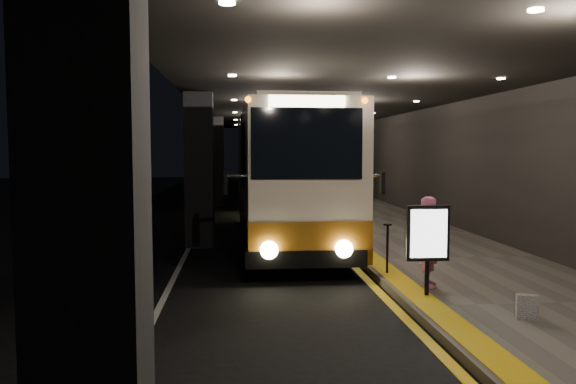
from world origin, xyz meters
name	(u,v)px	position (x,y,z in m)	size (l,w,h in m)	color
ground	(257,276)	(0.00, 0.00, 0.00)	(90.00, 90.00, 0.00)	black
lane_line_white	(193,240)	(-1.80, 5.00, 0.01)	(0.12, 50.00, 0.01)	silver
kerb_stripe_yellow	(326,239)	(2.35, 5.00, 0.01)	(0.18, 50.00, 0.01)	gold
sidewalk	(401,235)	(4.75, 5.00, 0.07)	(4.50, 50.00, 0.15)	#514C44
tactile_strip	(342,234)	(2.85, 5.00, 0.16)	(0.50, 50.00, 0.01)	gold
terminal_wall	(472,143)	(7.00, 5.00, 3.00)	(0.10, 50.00, 6.00)	black
support_columns	(199,170)	(-1.50, 4.00, 2.20)	(0.80, 24.80, 4.40)	black
canopy	(332,91)	(2.50, 5.00, 4.60)	(9.00, 50.00, 0.40)	black
coach_main	(283,180)	(0.99, 5.08, 1.86)	(2.77, 12.51, 3.88)	beige
coach_second	(265,166)	(1.14, 19.24, 1.87)	(3.11, 12.46, 3.89)	beige
passenger_boarding	(430,241)	(3.30, -1.82, 1.02)	(0.64, 0.42, 1.74)	#C65C85
bag_polka	(527,307)	(4.08, -4.04, 0.34)	(0.32, 0.14, 0.39)	black
info_sign	(428,235)	(3.00, -2.52, 1.26)	(0.78, 0.15, 1.64)	black
stanchion_post	(387,249)	(2.77, -0.66, 0.68)	(0.05, 0.05, 1.05)	black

